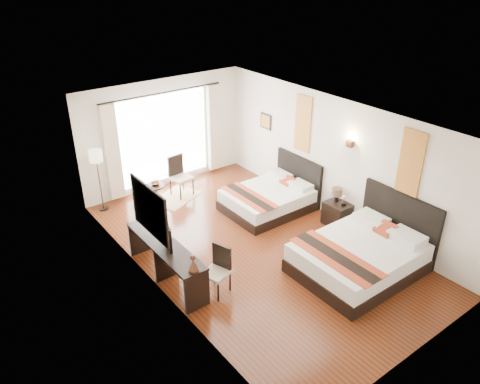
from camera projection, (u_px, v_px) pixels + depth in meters
floor at (255, 247)px, 9.82m from camera, size 4.50×7.50×0.01m
ceiling at (258, 119)px, 8.54m from camera, size 4.50×7.50×0.02m
wall_headboard at (335, 160)px, 10.37m from camera, size 0.01×7.50×2.80m
wall_desk at (154, 222)px, 7.98m from camera, size 0.01×7.50×2.80m
wall_window at (164, 134)px, 11.84m from camera, size 4.50×0.01×2.80m
wall_entry at (424, 283)px, 6.51m from camera, size 4.50×0.01×2.80m
window_glass at (165, 138)px, 11.87m from camera, size 2.40×0.02×2.20m
sheer_curtain at (166, 139)px, 11.83m from camera, size 2.30×0.02×2.10m
drape_left at (112, 153)px, 11.04m from camera, size 0.35×0.14×2.35m
drape_right at (214, 128)px, 12.58m from camera, size 0.35×0.14×2.35m
art_panel_near at (410, 164)px, 8.80m from camera, size 0.03×0.50×1.35m
art_panel_far at (303, 124)px, 10.87m from camera, size 0.03×0.50×1.35m
wall_sconce at (350, 144)px, 9.82m from camera, size 0.10×0.14×0.14m
mirror_frame at (149, 210)px, 8.05m from camera, size 0.04×1.25×0.95m
mirror_glass at (151, 210)px, 8.06m from camera, size 0.01×1.12×0.82m
bed_near at (362, 255)px, 8.95m from camera, size 2.36×1.84×1.33m
bed_far at (270, 198)px, 11.13m from camera, size 2.00×1.56×1.13m
nightstand at (337, 214)px, 10.49m from camera, size 0.45×0.56×0.54m
table_lamp at (337, 193)px, 10.36m from camera, size 0.23×0.23×0.37m
vase at (343, 204)px, 10.29m from camera, size 0.13×0.13×0.14m
console_desk at (166, 261)px, 8.71m from camera, size 0.50×2.20×0.76m
television at (163, 231)px, 8.49m from camera, size 0.41×0.83×0.49m
bronze_figurine at (193, 264)px, 7.76m from camera, size 0.24×0.24×0.28m
desk_chair at (217, 279)px, 8.40m from camera, size 0.54×0.54×0.91m
floor_lamp at (96, 160)px, 10.66m from camera, size 0.31×0.31×1.52m
side_table at (156, 195)px, 11.31m from camera, size 0.46×0.46×0.53m
fruit_bowl at (155, 183)px, 11.21m from camera, size 0.30×0.30×0.06m
window_chair at (181, 184)px, 11.77m from camera, size 0.53×0.53×1.03m
jute_rug at (176, 198)px, 11.75m from camera, size 1.43×1.23×0.01m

